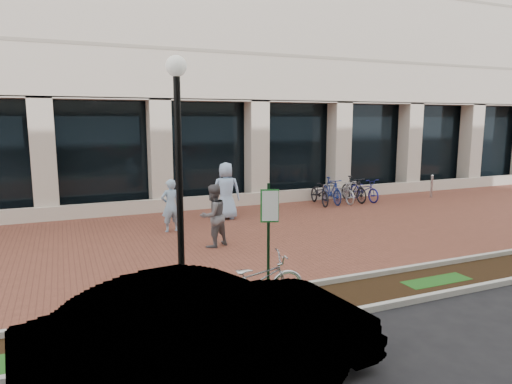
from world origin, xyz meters
name	(u,v)px	position (x,y,z in m)	size (l,w,h in m)	color
ground	(260,234)	(0.00, 0.00, 0.00)	(120.00, 120.00, 0.00)	black
brick_plaza	(260,234)	(0.00, 0.00, 0.01)	(40.00, 9.00, 0.01)	brown
planting_strip	(364,294)	(0.00, -5.25, 0.01)	(40.00, 1.50, 0.01)	black
curb_plaza_side	(343,279)	(0.00, -4.50, 0.06)	(40.00, 0.12, 0.12)	#ACABA2
curb_street_side	(389,305)	(0.00, -6.00, 0.06)	(40.00, 0.12, 0.12)	#ACABA2
parking_sign	(269,228)	(-1.99, -4.96, 1.49)	(0.34, 0.07, 2.32)	#14381D
lamppost	(179,172)	(-3.56, -4.62, 2.56)	(0.36, 0.36, 4.54)	black
locked_bicycle	(256,280)	(-2.24, -4.91, 0.50)	(0.66, 1.89, 0.99)	#BCBCC1
pedestrian_left	(171,206)	(-2.42, 1.36, 0.83)	(0.60, 0.40, 1.65)	#8CB0D0
pedestrian_mid	(213,216)	(-1.73, -0.77, 0.87)	(0.84, 0.66, 1.73)	#5C5C61
pedestrian_right	(226,191)	(-0.24, 2.39, 1.00)	(0.98, 0.64, 2.00)	#96B7DF
bollard	(432,186)	(9.60, 2.90, 0.53)	(0.12, 0.12, 1.05)	#BABABF
bike_rack_cluster	(343,191)	(5.29, 3.46, 0.51)	(3.04, 1.94, 1.08)	black
sedan_near_curb	(210,337)	(-3.85, -7.22, 0.75)	(1.60, 4.57, 1.51)	#B5B5BA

